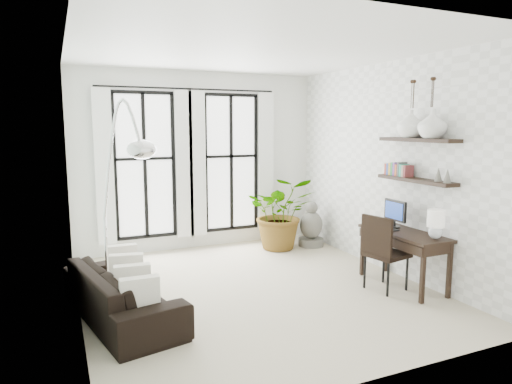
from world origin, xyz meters
TOP-DOWN VIEW (x-y plane):
  - floor at (0.00, 0.00)m, footprint 5.00×5.00m
  - ceiling at (0.00, 0.00)m, footprint 5.00×5.00m
  - wall_left at (-2.25, 0.00)m, footprint 0.00×5.00m
  - wall_right at (2.25, 0.00)m, footprint 0.00×5.00m
  - wall_back at (0.00, 2.50)m, footprint 4.50×0.00m
  - windows at (-0.20, 2.43)m, footprint 3.26×0.13m
  - wall_shelves at (2.11, -0.68)m, footprint 0.25×1.30m
  - sofa at (-1.80, -0.23)m, footprint 1.22×2.20m
  - throw_pillows at (-1.70, -0.23)m, footprint 0.40×1.52m
  - plant at (1.30, 1.75)m, footprint 1.52×1.44m
  - desk at (1.95, -0.77)m, footprint 0.56×1.33m
  - desk_chair at (1.57, -0.74)m, footprint 0.59×0.59m
  - arc_lamp at (-1.69, 0.04)m, footprint 0.76×0.83m
  - buddha at (1.91, 1.70)m, footprint 0.47×0.47m
  - vase_a at (2.11, -0.97)m, footprint 0.37×0.37m
  - vase_b at (2.11, -0.57)m, footprint 0.37×0.37m

SIDE VIEW (x-z plane):
  - floor at x=0.00m, z-range 0.00..0.00m
  - sofa at x=-1.80m, z-range 0.00..0.61m
  - buddha at x=1.91m, z-range -0.07..0.78m
  - throw_pillows at x=-1.70m, z-range 0.30..0.70m
  - desk_chair at x=1.57m, z-range 0.07..1.12m
  - plant at x=1.30m, z-range 0.00..1.34m
  - desk at x=1.95m, z-range 0.14..1.32m
  - windows at x=-0.20m, z-range 0.24..2.88m
  - wall_left at x=-2.25m, z-range -0.90..4.10m
  - wall_right at x=2.25m, z-range -0.90..4.10m
  - wall_back at x=0.00m, z-range -0.65..3.85m
  - wall_shelves at x=2.11m, z-range 1.43..2.03m
  - arc_lamp at x=-1.69m, z-range 0.62..3.18m
  - vase_a at x=2.11m, z-range 2.07..2.46m
  - vase_b at x=2.11m, z-range 2.07..2.46m
  - ceiling at x=0.00m, z-range 3.20..3.20m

